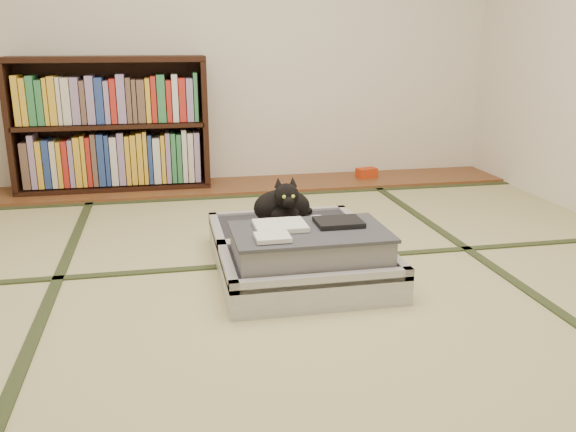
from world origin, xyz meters
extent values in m
plane|color=#CDC589|center=(0.00, 0.00, 0.00)|extent=(4.50, 4.50, 0.00)
cube|color=brown|center=(0.00, 2.00, 0.01)|extent=(4.00, 0.50, 0.02)
cube|color=#BE330F|center=(1.01, 2.03, 0.06)|extent=(0.17, 0.12, 0.07)
plane|color=silver|center=(0.00, 2.25, 1.20)|extent=(4.00, 0.00, 4.00)
cube|color=#2D381E|center=(-1.00, 0.00, 0.00)|extent=(0.05, 4.50, 0.01)
cube|color=#2D381E|center=(1.00, 0.00, 0.00)|extent=(0.05, 4.50, 0.01)
cube|color=#2D381E|center=(0.00, 0.40, 0.00)|extent=(4.00, 0.05, 0.01)
cube|color=#2D381E|center=(0.00, 1.70, 0.00)|extent=(4.00, 0.05, 0.01)
cube|color=black|center=(-1.49, 2.07, 0.47)|extent=(0.04, 0.30, 0.85)
cube|color=black|center=(-0.21, 2.07, 0.47)|extent=(0.04, 0.30, 0.85)
cube|color=black|center=(-0.85, 2.07, 0.03)|extent=(1.32, 0.30, 0.04)
cube|color=black|center=(-0.85, 2.07, 0.91)|extent=(1.32, 0.30, 0.04)
cube|color=black|center=(-0.85, 2.07, 0.47)|extent=(1.26, 0.30, 0.03)
cube|color=black|center=(-0.85, 2.21, 0.47)|extent=(1.32, 0.02, 0.85)
cube|color=gray|center=(-0.85, 2.05, 0.25)|extent=(1.19, 0.21, 0.36)
cube|color=gray|center=(-0.85, 2.05, 0.66)|extent=(1.19, 0.21, 0.32)
cube|color=#B3B3B8|center=(0.09, 0.06, 0.06)|extent=(0.74, 0.50, 0.13)
cube|color=#2A292F|center=(0.09, 0.06, 0.10)|extent=(0.66, 0.42, 0.10)
cube|color=#B3B3B8|center=(0.09, -0.17, 0.13)|extent=(0.74, 0.04, 0.05)
cube|color=#B3B3B8|center=(0.09, 0.29, 0.13)|extent=(0.74, 0.04, 0.05)
cube|color=#B3B3B8|center=(-0.27, 0.06, 0.13)|extent=(0.04, 0.50, 0.05)
cube|color=#B3B3B8|center=(0.44, 0.06, 0.13)|extent=(0.04, 0.50, 0.05)
cube|color=#B3B3B8|center=(0.09, 0.55, 0.06)|extent=(0.74, 0.50, 0.13)
cube|color=#2A292F|center=(0.09, 0.55, 0.10)|extent=(0.66, 0.42, 0.10)
cube|color=#B3B3B8|center=(0.09, 0.33, 0.13)|extent=(0.74, 0.04, 0.05)
cube|color=#B3B3B8|center=(0.09, 0.78, 0.13)|extent=(0.74, 0.04, 0.05)
cube|color=#B3B3B8|center=(-0.27, 0.55, 0.13)|extent=(0.04, 0.50, 0.05)
cube|color=#B3B3B8|center=(0.44, 0.55, 0.13)|extent=(0.04, 0.50, 0.05)
cylinder|color=black|center=(0.09, 0.31, 0.14)|extent=(0.67, 0.02, 0.02)
cube|color=gray|center=(0.09, 0.06, 0.19)|extent=(0.63, 0.39, 0.13)
cube|color=#37393F|center=(0.09, 0.06, 0.26)|extent=(0.65, 0.41, 0.01)
cube|color=silver|center=(-0.03, 0.11, 0.28)|extent=(0.22, 0.18, 0.02)
cube|color=black|center=(0.22, 0.11, 0.28)|extent=(0.20, 0.16, 0.02)
cube|color=silver|center=(-0.09, -0.04, 0.28)|extent=(0.14, 0.12, 0.02)
cube|color=white|center=(-0.13, -0.18, 0.07)|extent=(0.06, 0.01, 0.04)
cube|color=white|center=(-0.01, -0.18, 0.06)|extent=(0.05, 0.01, 0.03)
cube|color=orange|center=(0.33, -0.18, 0.07)|extent=(0.05, 0.01, 0.03)
cube|color=#197F33|center=(0.26, -0.18, 0.09)|extent=(0.04, 0.01, 0.03)
ellipsoid|color=black|center=(0.07, 0.58, 0.23)|extent=(0.29, 0.19, 0.18)
ellipsoid|color=black|center=(0.07, 0.49, 0.21)|extent=(0.14, 0.10, 0.10)
ellipsoid|color=black|center=(0.07, 0.46, 0.32)|extent=(0.12, 0.11, 0.12)
sphere|color=black|center=(0.07, 0.41, 0.30)|extent=(0.06, 0.06, 0.06)
cone|color=black|center=(0.03, 0.48, 0.38)|extent=(0.04, 0.05, 0.06)
cone|color=black|center=(0.10, 0.48, 0.38)|extent=(0.04, 0.05, 0.06)
sphere|color=#A5BF33|center=(0.04, 0.41, 0.33)|extent=(0.02, 0.02, 0.02)
sphere|color=#A5BF33|center=(0.09, 0.41, 0.33)|extent=(0.02, 0.02, 0.02)
cylinder|color=black|center=(0.16, 0.67, 0.17)|extent=(0.18, 0.10, 0.03)
torus|color=white|center=(0.25, 0.59, 0.15)|extent=(0.10, 0.10, 0.01)
torus|color=white|center=(0.25, 0.58, 0.16)|extent=(0.09, 0.09, 0.01)
camera|label=1|loc=(-0.50, -2.31, 1.05)|focal=38.00mm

